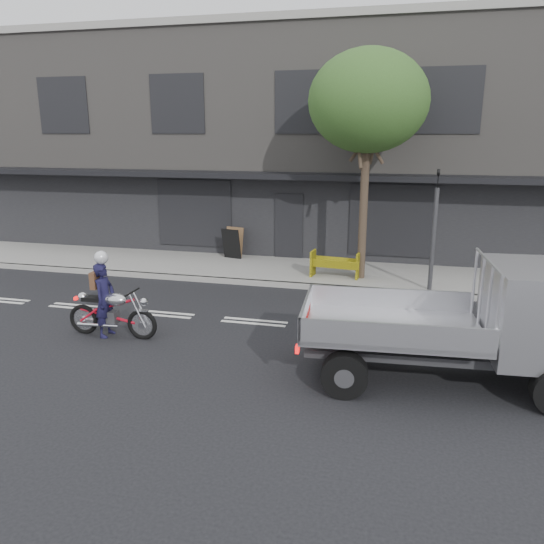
{
  "coord_description": "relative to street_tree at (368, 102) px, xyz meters",
  "views": [
    {
      "loc": [
        3.3,
        -11.64,
        4.45
      ],
      "look_at": [
        0.32,
        0.5,
        1.15
      ],
      "focal_mm": 35.0,
      "sensor_mm": 36.0,
      "label": 1
    }
  ],
  "objects": [
    {
      "name": "sidewalk",
      "position": [
        -2.2,
        0.5,
        -5.2
      ],
      "size": [
        32.0,
        3.2,
        0.15
      ],
      "primitive_type": "cube",
      "color": "gray",
      "rests_on": "ground"
    },
    {
      "name": "street_tree",
      "position": [
        0.0,
        0.0,
        0.0
      ],
      "size": [
        3.4,
        3.4,
        6.74
      ],
      "color": "#382B21",
      "rests_on": "ground"
    },
    {
      "name": "ground",
      "position": [
        -2.2,
        -4.2,
        -5.28
      ],
      "size": [
        80.0,
        80.0,
        0.0
      ],
      "primitive_type": "plane",
      "color": "black",
      "rests_on": "ground"
    },
    {
      "name": "flatbed_ute",
      "position": [
        3.13,
        -6.31,
        -3.94
      ],
      "size": [
        5.2,
        2.43,
        2.35
      ],
      "rotation": [
        0.0,
        0.0,
        0.07
      ],
      "color": "black",
      "rests_on": "ground"
    },
    {
      "name": "traffic_light_pole",
      "position": [
        2.0,
        -0.85,
        -3.63
      ],
      "size": [
        0.12,
        0.12,
        3.5
      ],
      "color": "#2D2D30",
      "rests_on": "ground"
    },
    {
      "name": "kerb",
      "position": [
        -2.2,
        -1.1,
        -5.2
      ],
      "size": [
        32.0,
        0.2,
        0.15
      ],
      "primitive_type": "cube",
      "color": "gray",
      "rests_on": "ground"
    },
    {
      "name": "rider",
      "position": [
        -5.19,
        -5.83,
        -4.44
      ],
      "size": [
        0.4,
        0.61,
        1.68
      ],
      "primitive_type": "imported",
      "rotation": [
        0.0,
        0.0,
        1.57
      ],
      "color": "black",
      "rests_on": "ground"
    },
    {
      "name": "building_main",
      "position": [
        -2.2,
        7.1,
        -1.28
      ],
      "size": [
        26.0,
        10.0,
        8.0
      ],
      "primitive_type": "cube",
      "color": "slate",
      "rests_on": "ground"
    },
    {
      "name": "sandwich_board",
      "position": [
        -4.6,
        1.41,
        -4.6
      ],
      "size": [
        0.75,
        0.58,
        1.06
      ],
      "primitive_type": null,
      "rotation": [
        0.0,
        0.0,
        -0.22
      ],
      "color": "black",
      "rests_on": "sidewalk"
    },
    {
      "name": "motorcycle",
      "position": [
        -5.04,
        -5.83,
        -4.71
      ],
      "size": [
        2.15,
        0.62,
        1.11
      ],
      "rotation": [
        0.0,
        0.0,
        0.0
      ],
      "color": "black",
      "rests_on": "ground"
    },
    {
      "name": "construction_barrier",
      "position": [
        -0.76,
        -0.36,
        -4.71
      ],
      "size": [
        1.55,
        0.77,
        0.83
      ],
      "primitive_type": null,
      "rotation": [
        0.0,
        0.0,
        -0.12
      ],
      "color": "#FFE90D",
      "rests_on": "sidewalk"
    }
  ]
}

